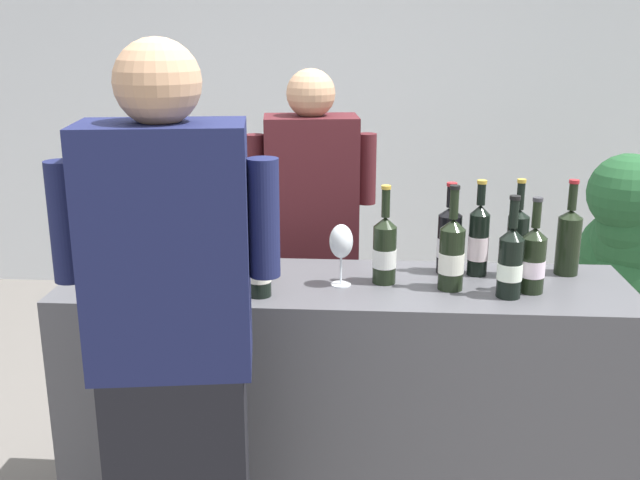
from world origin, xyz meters
name	(u,v)px	position (x,y,z in m)	size (l,w,h in m)	color
wall_back	(359,86)	(0.00, 2.60, 1.40)	(8.00, 0.10, 2.80)	silver
counter	(344,405)	(0.00, 0.00, 0.47)	(1.94, 0.52, 0.94)	#4C4C51
wine_bottle_0	(478,240)	(0.46, 0.12, 1.06)	(0.07, 0.07, 0.34)	black
wine_bottle_1	(258,244)	(-0.29, -0.01, 1.07)	(0.08, 0.08, 0.36)	black
wine_bottle_2	(385,250)	(0.13, 0.01, 1.05)	(0.08, 0.08, 0.34)	black
wine_bottle_3	(533,259)	(0.62, -0.05, 1.05)	(0.08, 0.08, 0.32)	black
wine_bottle_4	(259,263)	(-0.27, -0.15, 1.05)	(0.08, 0.08, 0.32)	black
wine_bottle_5	(449,240)	(0.36, 0.13, 1.06)	(0.09, 0.09, 0.33)	black
wine_bottle_6	(569,239)	(0.78, 0.15, 1.06)	(0.08, 0.08, 0.34)	black
wine_bottle_7	(452,254)	(0.35, -0.04, 1.06)	(0.09, 0.09, 0.35)	black
wine_bottle_8	(517,241)	(0.59, 0.10, 1.07)	(0.07, 0.07, 0.35)	black
wine_bottle_9	(201,257)	(-0.47, -0.11, 1.05)	(0.08, 0.08, 0.33)	black
wine_bottle_10	(510,262)	(0.53, -0.10, 1.05)	(0.08, 0.08, 0.34)	black
wine_glass	(341,243)	(-0.01, -0.03, 1.08)	(0.08, 0.08, 0.21)	silver
ice_bucket	(136,246)	(-0.72, -0.01, 1.05)	(0.23, 0.23, 0.23)	silver
person_server	(311,266)	(-0.16, 0.61, 0.79)	(0.54, 0.29, 1.62)	black
person_guest	(176,384)	(-0.43, -0.63, 0.86)	(0.56, 0.30, 1.76)	black
potted_shrub	(628,246)	(1.38, 1.25, 0.72)	(0.53, 0.60, 1.20)	brown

